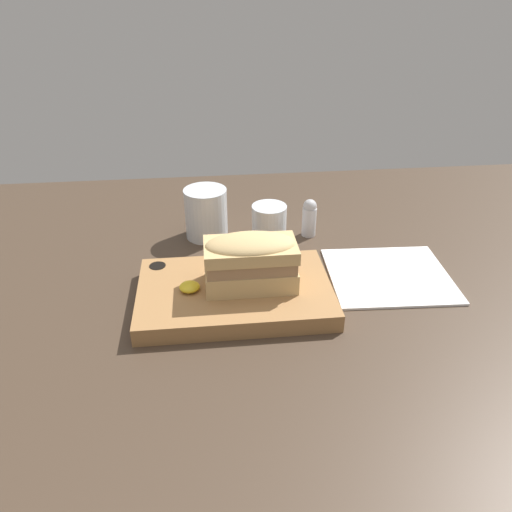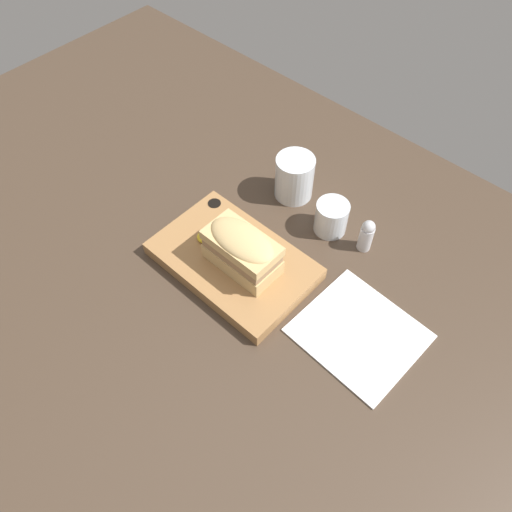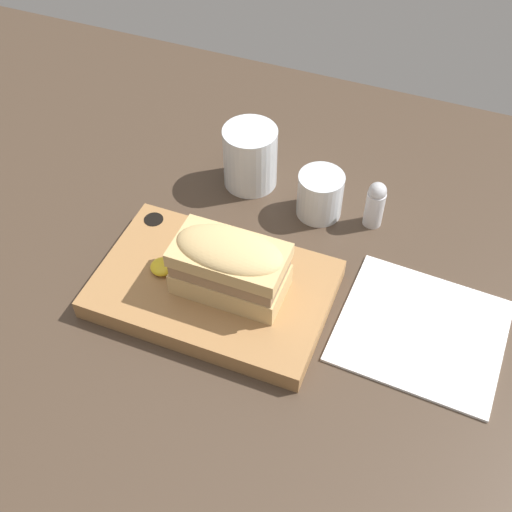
% 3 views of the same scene
% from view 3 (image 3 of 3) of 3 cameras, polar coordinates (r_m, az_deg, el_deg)
% --- Properties ---
extents(dining_table, '(1.73, 1.06, 0.02)m').
position_cam_3_polar(dining_table, '(0.84, -4.64, -3.63)').
color(dining_table, '#423326').
rests_on(dining_table, ground).
extents(serving_board, '(0.29, 0.19, 0.03)m').
position_cam_3_polar(serving_board, '(0.82, -3.76, -2.74)').
color(serving_board, '#9E7042').
rests_on(serving_board, dining_table).
extents(sandwich, '(0.14, 0.07, 0.08)m').
position_cam_3_polar(sandwich, '(0.77, -2.19, -0.44)').
color(sandwich, tan).
rests_on(sandwich, serving_board).
extents(mustard_dollop, '(0.03, 0.03, 0.01)m').
position_cam_3_polar(mustard_dollop, '(0.82, -8.33, -0.94)').
color(mustard_dollop, gold).
rests_on(mustard_dollop, serving_board).
extents(water_glass, '(0.08, 0.08, 0.09)m').
position_cam_3_polar(water_glass, '(0.95, -0.52, 8.51)').
color(water_glass, silver).
rests_on(water_glass, dining_table).
extents(wine_glass, '(0.06, 0.06, 0.07)m').
position_cam_3_polar(wine_glass, '(0.91, 5.70, 5.27)').
color(wine_glass, silver).
rests_on(wine_glass, dining_table).
extents(napkin, '(0.20, 0.19, 0.00)m').
position_cam_3_polar(napkin, '(0.81, 14.46, -6.45)').
color(napkin, white).
rests_on(napkin, dining_table).
extents(salt_shaker, '(0.03, 0.03, 0.07)m').
position_cam_3_polar(salt_shaker, '(0.90, 10.55, 4.60)').
color(salt_shaker, silver).
rests_on(salt_shaker, dining_table).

